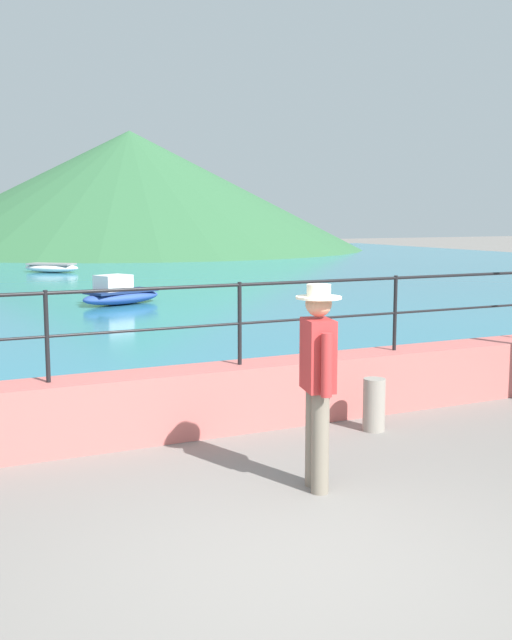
# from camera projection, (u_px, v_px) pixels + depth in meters

# --- Properties ---
(ground_plane) EXTENTS (120.00, 120.00, 0.00)m
(ground_plane) POSITION_uv_depth(u_px,v_px,m) (300.00, 564.00, 5.07)
(ground_plane) COLOR slate
(promenade_wall) EXTENTS (20.00, 0.56, 0.70)m
(promenade_wall) POSITION_uv_depth(u_px,v_px,m) (150.00, 406.00, 7.88)
(promenade_wall) COLOR #BC605B
(promenade_wall) RESTS_ON ground
(railing) EXTENTS (18.44, 0.04, 0.90)m
(railing) POSITION_uv_depth(u_px,v_px,m) (148.00, 312.00, 7.74)
(railing) COLOR black
(railing) RESTS_ON promenade_wall
(hill_main) EXTENTS (30.91, 30.91, 7.82)m
(hill_main) POSITION_uv_depth(u_px,v_px,m) (131.00, 191.00, 50.42)
(hill_main) COLOR #33663D
(hill_main) RESTS_ON ground
(person_walking) EXTENTS (0.38, 0.56, 1.75)m
(person_walking) POSITION_uv_depth(u_px,v_px,m) (318.00, 376.00, 6.34)
(person_walking) COLOR slate
(person_walking) RESTS_ON ground
(bollard) EXTENTS (0.24, 0.24, 0.57)m
(bollard) POSITION_uv_depth(u_px,v_px,m) (374.00, 405.00, 8.19)
(bollard) COLOR gray
(bollard) RESTS_ON ground
(boat_1) EXTENTS (2.47, 1.71, 0.76)m
(boat_1) POSITION_uv_depth(u_px,v_px,m) (120.00, 294.00, 19.31)
(boat_1) COLOR #2D4C9E
(boat_1) RESTS_ON lake_water
(boat_3) EXTENTS (2.32, 2.20, 0.36)m
(boat_3) POSITION_uv_depth(u_px,v_px,m) (52.00, 267.00, 30.14)
(boat_3) COLOR white
(boat_3) RESTS_ON lake_water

